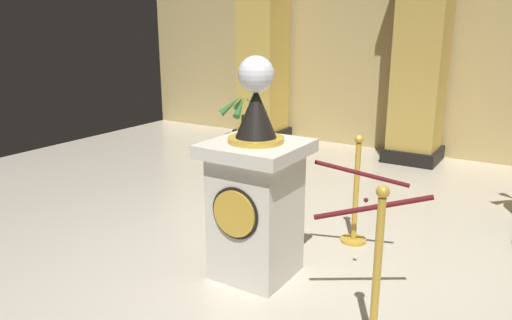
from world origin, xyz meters
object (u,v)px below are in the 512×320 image
(stanchion_near, at_px, (375,292))
(stanchion_far, at_px, (355,206))
(pedestal_clock, at_px, (256,193))
(potted_palm_left, at_px, (244,145))

(stanchion_near, distance_m, stanchion_far, 1.55)
(pedestal_clock, xyz_separation_m, potted_palm_left, (-1.84, 2.63, -0.39))
(stanchion_near, height_order, stanchion_far, stanchion_near)
(stanchion_near, bearing_deg, potted_palm_left, 134.34)
(pedestal_clock, bearing_deg, potted_palm_left, 124.96)
(pedestal_clock, distance_m, stanchion_near, 1.23)
(potted_palm_left, bearing_deg, pedestal_clock, -55.04)
(stanchion_near, xyz_separation_m, stanchion_far, (-0.66, 1.40, -0.02))
(potted_palm_left, bearing_deg, stanchion_far, -35.31)
(stanchion_far, xyz_separation_m, potted_palm_left, (-2.30, 1.63, -0.06))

